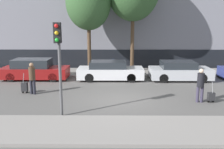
# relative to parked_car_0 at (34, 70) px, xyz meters

# --- Properties ---
(ground_plane) EXTENTS (80.00, 80.00, 0.00)m
(ground_plane) POSITION_rel_parked_car_0_xyz_m (5.84, -4.73, -0.66)
(ground_plane) COLOR #565451
(sidewalk_near) EXTENTS (28.00, 2.50, 0.12)m
(sidewalk_near) POSITION_rel_parked_car_0_xyz_m (5.84, -8.48, -0.60)
(sidewalk_near) COLOR gray
(sidewalk_near) RESTS_ON ground_plane
(sidewalk_far) EXTENTS (28.00, 3.00, 0.12)m
(sidewalk_far) POSITION_rel_parked_car_0_xyz_m (5.84, 2.27, -0.60)
(sidewalk_far) COLOR gray
(sidewalk_far) RESTS_ON ground_plane
(parked_car_0) EXTENTS (4.54, 1.83, 1.42)m
(parked_car_0) POSITION_rel_parked_car_0_xyz_m (0.00, 0.00, 0.00)
(parked_car_0) COLOR maroon
(parked_car_0) RESTS_ON ground_plane
(parked_car_1) EXTENTS (4.46, 1.75, 1.30)m
(parked_car_1) POSITION_rel_parked_car_0_xyz_m (5.24, -0.14, -0.04)
(parked_car_1) COLOR silver
(parked_car_1) RESTS_ON ground_plane
(parked_car_2) EXTENTS (4.09, 1.88, 1.30)m
(parked_car_2) POSITION_rel_parked_car_0_xyz_m (10.01, -0.16, -0.04)
(parked_car_2) COLOR #B7BABF
(parked_car_2) RESTS_ON ground_plane
(pedestrian_left) EXTENTS (0.34, 0.34, 1.75)m
(pedestrian_left) POSITION_rel_parked_car_0_xyz_m (1.06, -3.71, 0.33)
(pedestrian_left) COLOR #23232D
(pedestrian_left) RESTS_ON ground_plane
(trolley_left) EXTENTS (0.34, 0.29, 1.15)m
(trolley_left) POSITION_rel_parked_car_0_xyz_m (0.54, -3.53, -0.30)
(trolley_left) COLOR #262628
(trolley_left) RESTS_ON ground_plane
(pedestrian_right) EXTENTS (0.35, 0.34, 1.69)m
(pedestrian_right) POSITION_rel_parked_car_0_xyz_m (9.77, -5.06, 0.29)
(pedestrian_right) COLOR #383347
(pedestrian_right) RESTS_ON ground_plane
(trolley_right) EXTENTS (0.34, 0.29, 1.05)m
(trolley_right) POSITION_rel_parked_car_0_xyz_m (10.31, -5.12, -0.35)
(trolley_right) COLOR #262628
(trolley_right) RESTS_ON ground_plane
(traffic_light) EXTENTS (0.28, 0.47, 3.88)m
(traffic_light) POSITION_rel_parked_car_0_xyz_m (3.33, -7.09, 2.10)
(traffic_light) COLOR #515154
(traffic_light) RESTS_ON ground_plane
(parked_bicycle) EXTENTS (1.77, 0.06, 0.96)m
(parked_bicycle) POSITION_rel_parked_car_0_xyz_m (5.64, 2.45, -0.17)
(parked_bicycle) COLOR black
(parked_bicycle) RESTS_ON sidewalk_far
(bare_tree_near_crossing) EXTENTS (3.33, 3.33, 7.25)m
(bare_tree_near_crossing) POSITION_rel_parked_car_0_xyz_m (3.64, 1.98, 4.66)
(bare_tree_near_crossing) COLOR #4C3826
(bare_tree_near_crossing) RESTS_ON sidewalk_far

